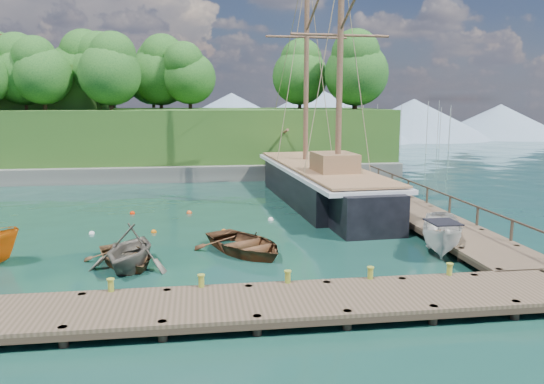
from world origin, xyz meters
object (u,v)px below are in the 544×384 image
Objects in this scene: cabin_boat_white at (441,252)px; schooner at (320,186)px; rowboat_1 at (130,269)px; rowboat_2 at (245,252)px; rowboat_0 at (126,264)px.

schooner is (-2.82, 12.62, 1.07)m from cabin_boat_white.
rowboat_1 reaches higher than cabin_boat_white.
schooner is (11.08, 13.14, 1.07)m from rowboat_1.
cabin_boat_white is at bearing -36.48° from rowboat_2.
cabin_boat_white is 12.97m from schooner.
cabin_boat_white is 0.17× the size of schooner.
rowboat_1 is at bearing -133.71° from schooner.
cabin_boat_white is (13.90, 0.52, 0.00)m from rowboat_1.
schooner is at bearing 127.56° from cabin_boat_white.
cabin_boat_white is (8.97, -1.23, 0.00)m from rowboat_2.
rowboat_2 is 12.99m from schooner.
rowboat_1 is at bearing 170.83° from rowboat_2.
rowboat_2 is (4.92, 1.75, 0.00)m from rowboat_1.
schooner reaches higher than rowboat_0.
rowboat_2 is 9.06m from cabin_boat_white.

